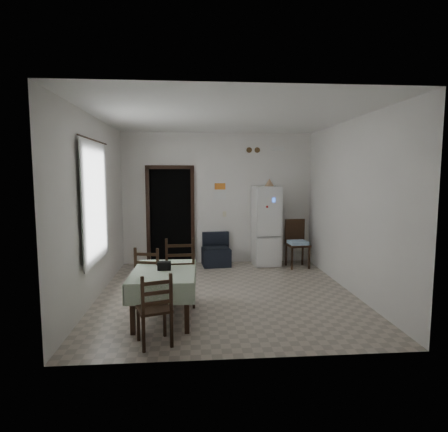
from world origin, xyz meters
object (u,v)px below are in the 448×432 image
object	(u,v)px
corner_chair	(298,244)
dining_chair_near_head	(154,308)
navy_seat	(216,249)
dining_table	(164,294)
dining_chair_far_right	(180,271)
fridge	(266,226)
dining_chair_far_left	(151,276)

from	to	relation	value
corner_chair	dining_chair_near_head	distance (m)	4.37
navy_seat	dining_table	world-z (taller)	navy_seat
navy_seat	corner_chair	bearing A→B (deg)	-15.21
navy_seat	dining_chair_far_right	world-z (taller)	dining_chair_far_right
fridge	corner_chair	world-z (taller)	fridge
corner_chair	dining_table	bearing A→B (deg)	-139.76
dining_chair_far_right	dining_chair_near_head	bearing A→B (deg)	76.34
navy_seat	corner_chair	world-z (taller)	corner_chair
navy_seat	dining_table	size ratio (longest dim) A/B	0.55
navy_seat	dining_chair_far_left	xyz separation A→B (m)	(-1.13, -2.42, 0.10)
fridge	dining_table	world-z (taller)	fridge
navy_seat	dining_chair_far_right	xyz separation A→B (m)	(-0.69, -2.41, 0.17)
dining_chair_far_right	dining_table	bearing A→B (deg)	64.76
fridge	corner_chair	xyz separation A→B (m)	(0.63, -0.29, -0.36)
navy_seat	dining_chair_near_head	xyz separation A→B (m)	(-0.95, -3.74, 0.08)
dining_chair_near_head	corner_chair	bearing A→B (deg)	-146.14
fridge	dining_chair_far_left	size ratio (longest dim) A/B	1.88
dining_table	navy_seat	bearing A→B (deg)	74.14
fridge	dining_table	distance (m)	3.57
dining_chair_far_right	fridge	bearing A→B (deg)	-129.47
dining_chair_far_left	dining_chair_far_right	size ratio (longest dim) A/B	0.87
corner_chair	navy_seat	bearing A→B (deg)	165.79
corner_chair	dining_chair_far_left	distance (m)	3.57
dining_chair_near_head	dining_chair_far_left	bearing A→B (deg)	-100.32
fridge	dining_chair_far_left	bearing A→B (deg)	-136.50
dining_table	dining_chair_far_right	world-z (taller)	dining_chair_far_right
dining_table	dining_chair_far_right	distance (m)	0.57
dining_chair_far_left	dining_chair_near_head	bearing A→B (deg)	111.33
corner_chair	dining_chair_far_right	bearing A→B (deg)	-143.45
navy_seat	dining_chair_far_right	distance (m)	2.52
fridge	dining_table	bearing A→B (deg)	-128.24
corner_chair	dining_chair_far_left	size ratio (longest dim) A/B	1.11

